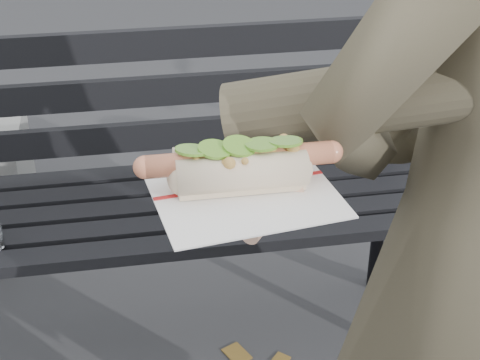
% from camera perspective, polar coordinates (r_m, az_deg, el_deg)
% --- Properties ---
extents(park_bench, '(1.50, 0.44, 0.88)m').
position_cam_1_polar(park_bench, '(1.92, -6.82, 0.31)').
color(park_bench, black).
rests_on(park_bench, ground).
extents(held_hotdog, '(0.62, 0.32, 0.20)m').
position_cam_1_polar(held_hotdog, '(0.88, 11.18, 5.28)').
color(held_hotdog, '#4C4532').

